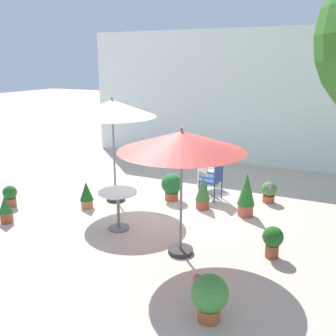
# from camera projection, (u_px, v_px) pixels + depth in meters

# --- Properties ---
(ground_plane) EXTENTS (60.00, 60.00, 0.00)m
(ground_plane) POSITION_uv_depth(u_px,v_px,m) (165.00, 216.00, 8.12)
(ground_plane) COLOR beige
(villa_facade) EXTENTS (10.15, 0.30, 4.21)m
(villa_facade) POSITION_uv_depth(u_px,v_px,m) (234.00, 98.00, 11.99)
(villa_facade) COLOR white
(villa_facade) RESTS_ON ground
(patio_umbrella_0) EXTENTS (2.01, 2.01, 2.46)m
(patio_umbrella_0) POSITION_uv_depth(u_px,v_px,m) (112.00, 109.00, 8.47)
(patio_umbrella_0) COLOR #2D2D2D
(patio_umbrella_0) RESTS_ON ground
(patio_umbrella_1) EXTENTS (2.10, 2.10, 2.21)m
(patio_umbrella_1) POSITION_uv_depth(u_px,v_px,m) (182.00, 143.00, 6.04)
(patio_umbrella_1) COLOR #2D2D2D
(patio_umbrella_1) RESTS_ON ground
(cafe_table_0) EXTENTS (0.76, 0.76, 0.78)m
(cafe_table_0) POSITION_uv_depth(u_px,v_px,m) (118.00, 203.00, 7.37)
(cafe_table_0) COLOR silver
(cafe_table_0) RESTS_ON ground
(patio_chair_0) EXTENTS (0.50, 0.49, 0.92)m
(patio_chair_0) POSITION_uv_depth(u_px,v_px,m) (214.00, 178.00, 8.96)
(patio_chair_0) COLOR #28458F
(patio_chair_0) RESTS_ON ground
(patio_chair_1) EXTENTS (0.62, 0.64, 0.93)m
(patio_chair_1) POSITION_uv_depth(u_px,v_px,m) (207.00, 168.00, 9.81)
(patio_chair_1) COLOR silver
(patio_chair_1) RESTS_ON ground
(potted_plant_0) EXTENTS (0.28, 0.28, 0.58)m
(potted_plant_0) POSITION_uv_depth(u_px,v_px,m) (6.00, 209.00, 7.73)
(potted_plant_0) COLOR #9B482B
(potted_plant_0) RESTS_ON ground
(potted_plant_1) EXTENTS (0.36, 0.35, 0.55)m
(potted_plant_1) POSITION_uv_depth(u_px,v_px,m) (273.00, 240.00, 6.35)
(potted_plant_1) COLOR #994E2F
(potted_plant_1) RESTS_ON ground
(potted_plant_2) EXTENTS (0.36, 0.36, 0.50)m
(potted_plant_2) POSITION_uv_depth(u_px,v_px,m) (269.00, 191.00, 8.87)
(potted_plant_2) COLOR #B45335
(potted_plant_2) RESTS_ON ground
(potted_plant_3) EXTENTS (0.31, 0.31, 0.62)m
(potted_plant_3) POSITION_uv_depth(u_px,v_px,m) (86.00, 194.00, 8.51)
(potted_plant_3) COLOR #C06C47
(potted_plant_3) RESTS_ON ground
(potted_plant_4) EXTENTS (0.32, 0.32, 0.50)m
(potted_plant_4) POSITION_uv_depth(u_px,v_px,m) (10.00, 195.00, 8.60)
(potted_plant_4) COLOR #A45334
(potted_plant_4) RESTS_ON ground
(potted_plant_5) EXTENTS (0.51, 0.49, 0.64)m
(potted_plant_5) POSITION_uv_depth(u_px,v_px,m) (209.00, 295.00, 4.77)
(potted_plant_5) COLOR #AF592D
(potted_plant_5) RESTS_ON ground
(potted_plant_6) EXTENTS (0.49, 0.49, 0.65)m
(potted_plant_6) POSITION_uv_depth(u_px,v_px,m) (172.00, 186.00, 8.99)
(potted_plant_6) COLOR #AC5332
(potted_plant_6) RESTS_ON ground
(potted_plant_7) EXTENTS (0.33, 0.33, 0.75)m
(potted_plant_7) POSITION_uv_depth(u_px,v_px,m) (203.00, 192.00, 8.46)
(potted_plant_7) COLOR #AF4E38
(potted_plant_7) RESTS_ON ground
(potted_plant_8) EXTENTS (0.38, 0.38, 0.96)m
(potted_plant_8) POSITION_uv_depth(u_px,v_px,m) (246.00, 194.00, 8.03)
(potted_plant_8) COLOR #B75742
(potted_plant_8) RESTS_ON ground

